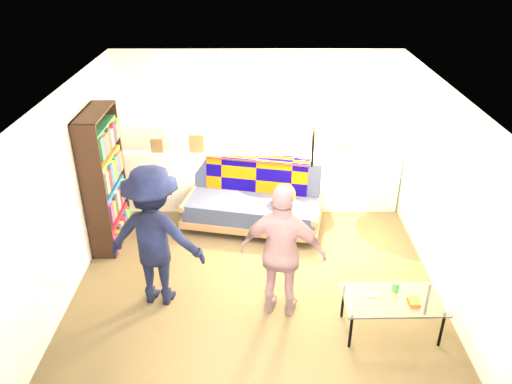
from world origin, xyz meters
TOP-DOWN VIEW (x-y plane):
  - ground at (0.00, 0.00)m, footprint 5.00×5.00m
  - room_shell at (0.00, 0.47)m, footprint 4.60×5.05m
  - half_wall_ledge at (0.00, 1.80)m, footprint 4.45×0.15m
  - ledge_decor at (-0.23, 1.78)m, footprint 2.97×0.02m
  - futon_sofa at (-0.02, 1.34)m, footprint 2.17×1.33m
  - bookshelf at (-2.08, 0.91)m, footprint 0.32×0.97m
  - coffee_table at (1.50, -0.94)m, footprint 1.09×0.62m
  - floor_lamp at (0.82, 1.45)m, footprint 0.37×0.29m
  - person_left at (-1.16, -0.38)m, footprint 1.22×0.82m
  - person_right at (0.30, -0.61)m, footprint 1.03×0.59m

SIDE VIEW (x-z plane):
  - ground at x=0.00m, z-range 0.00..0.00m
  - futon_sofa at x=-0.02m, z-range -0.03..0.84m
  - coffee_table at x=1.50m, z-range 0.14..0.70m
  - half_wall_ledge at x=0.00m, z-range 0.00..1.00m
  - person_right at x=0.30m, z-range 0.00..1.64m
  - person_left at x=-1.16m, z-range 0.00..1.75m
  - bookshelf at x=-2.08m, z-range -0.06..1.88m
  - floor_lamp at x=0.82m, z-range 0.34..1.95m
  - ledge_decor at x=-0.23m, z-range 0.95..1.40m
  - room_shell at x=0.00m, z-range 0.45..2.90m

